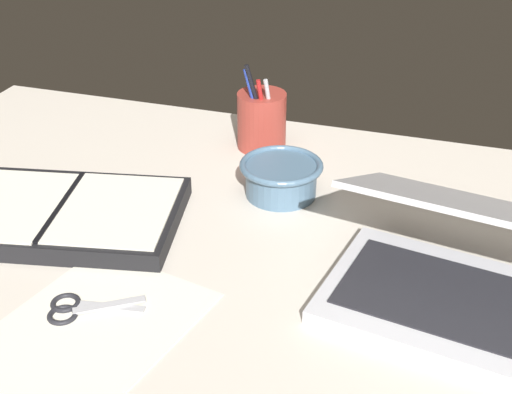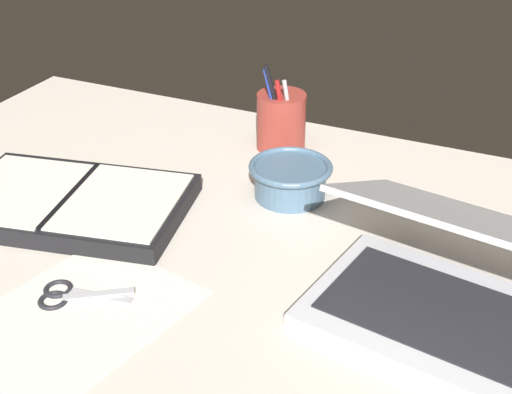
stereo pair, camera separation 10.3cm
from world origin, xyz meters
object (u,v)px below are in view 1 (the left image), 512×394
at_px(bowl, 281,177).
at_px(pen_cup, 262,120).
at_px(laptop, 465,271).
at_px(scissors, 75,308).
at_px(planner, 62,214).

relative_size(bowl, pen_cup, 0.82).
distance_m(laptop, scissors, 0.50).
distance_m(pen_cup, scissors, 0.54).
xyz_separation_m(pen_cup, planner, (-0.21, -0.35, -0.04)).
bearing_deg(pen_cup, laptop, -43.04).
bearing_deg(bowl, scissors, -114.36).
bearing_deg(planner, bowl, 21.08).
bearing_deg(planner, scissors, -66.68).
relative_size(pen_cup, planner, 0.42).
xyz_separation_m(bowl, scissors, (-0.17, -0.37, -0.03)).
height_order(bowl, planner, bowl).
height_order(planner, scissors, planner).
bearing_deg(scissors, pen_cup, 58.74).
distance_m(bowl, scissors, 0.41).
xyz_separation_m(laptop, bowl, (-0.30, 0.20, -0.02)).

